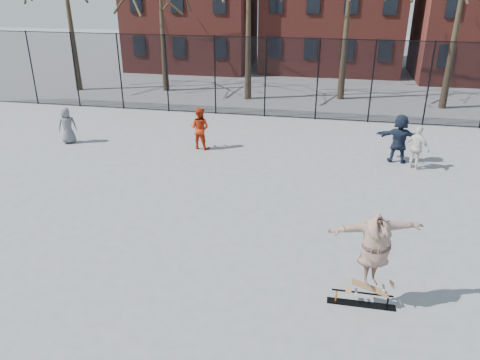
% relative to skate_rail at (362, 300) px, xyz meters
% --- Properties ---
extents(ground, '(100.00, 100.00, 0.00)m').
position_rel_skate_rail_xyz_m(ground, '(-2.95, 1.51, -0.13)').
color(ground, slate).
extents(skate_rail, '(1.50, 0.23, 0.33)m').
position_rel_skate_rail_xyz_m(skate_rail, '(0.00, 0.00, 0.00)').
color(skate_rail, black).
rests_on(skate_rail, ground).
extents(skateboard, '(0.92, 0.22, 0.11)m').
position_rel_skate_rail_xyz_m(skateboard, '(0.14, 0.00, 0.26)').
color(skateboard, olive).
rests_on(skateboard, skate_rail).
extents(skater, '(2.15, 1.21, 1.69)m').
position_rel_skate_rail_xyz_m(skater, '(0.14, 0.00, 1.16)').
color(skater, '#3F378A').
rests_on(skater, skateboard).
extents(bystander_grey, '(0.91, 0.85, 1.57)m').
position_rel_skate_rail_xyz_m(bystander_grey, '(-12.11, 8.76, 0.65)').
color(bystander_grey, '#5D5D61').
rests_on(bystander_grey, ground).
extents(bystander_red, '(0.96, 0.81, 1.75)m').
position_rel_skate_rail_xyz_m(bystander_red, '(-6.30, 9.21, 0.75)').
color(bystander_red, '#B82E10').
rests_on(bystander_red, ground).
extents(bystander_white, '(1.01, 0.92, 1.65)m').
position_rel_skate_rail_xyz_m(bystander_white, '(2.27, 8.60, 0.70)').
color(bystander_white, silver).
rests_on(bystander_white, ground).
extents(bystander_navy, '(1.83, 0.75, 1.92)m').
position_rel_skate_rail_xyz_m(bystander_navy, '(1.68, 9.18, 0.83)').
color(bystander_navy, '#1B2336').
rests_on(bystander_navy, ground).
extents(fence, '(34.03, 0.07, 4.00)m').
position_rel_skate_rail_xyz_m(fence, '(-2.97, 14.51, 1.93)').
color(fence, black).
rests_on(fence, ground).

